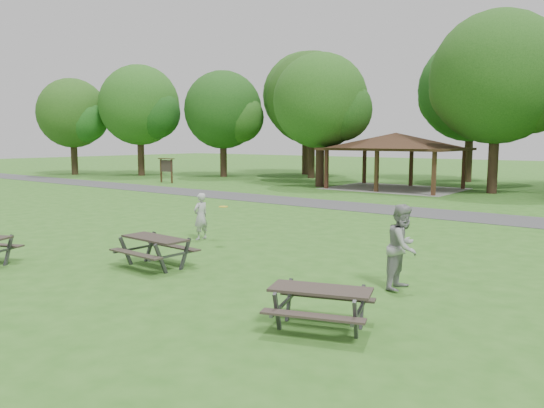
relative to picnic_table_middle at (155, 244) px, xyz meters
The scene contains 17 objects.
ground 0.77m from the picnic_table_middle, 148.43° to the left, with size 160.00×160.00×0.00m, color #2F671D.
asphalt_path 14.27m from the picnic_table_middle, 91.64° to the left, with size 120.00×3.20×0.02m, color #3F3F42.
pavilion 24.77m from the picnic_table_middle, 100.30° to the left, with size 8.60×7.01×3.76m.
notice_board 27.39m from the picnic_table_middle, 138.19° to the left, with size 1.60×0.30×1.88m.
tree_row_a 36.46m from the picnic_table_middle, 141.81° to the left, with size 7.56×7.20×9.97m.
tree_row_b 33.83m from the picnic_table_middle, 129.60° to the left, with size 7.14×6.80×9.28m.
tree_row_c 33.12m from the picnic_table_middle, 116.05° to the left, with size 8.19×7.80×10.67m.
tree_row_d 25.15m from the picnic_table_middle, 112.27° to the left, with size 6.93×6.60×9.27m.
tree_row_e 26.08m from the picnic_table_middle, 86.17° to the left, with size 8.40×8.00×11.02m.
tree_deep_a 37.64m from the picnic_table_middle, 117.84° to the left, with size 8.40×8.00×11.38m.
tree_deep_b 33.94m from the picnic_table_middle, 93.97° to the left, with size 8.40×8.00×11.13m.
tree_flank_left 39.68m from the picnic_table_middle, 150.68° to the left, with size 6.72×6.40×8.93m.
picnic_table_middle is the anchor object (origin of this frame).
picnic_table_far 6.02m from the picnic_table_middle, 11.81° to the right, with size 2.14×1.93×0.77m.
frisbee_in_flight 3.35m from the picnic_table_middle, 99.84° to the left, with size 0.29×0.29×0.02m.
frisbee_thrower 3.91m from the picnic_table_middle, 117.45° to the left, with size 0.57×0.37×1.56m, color #ADADB0.
frisbee_catcher 6.32m from the picnic_table_middle, 18.97° to the left, with size 0.93×0.72×1.91m, color gray.
Camera 1 is at (11.14, -9.16, 3.34)m, focal length 35.00 mm.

